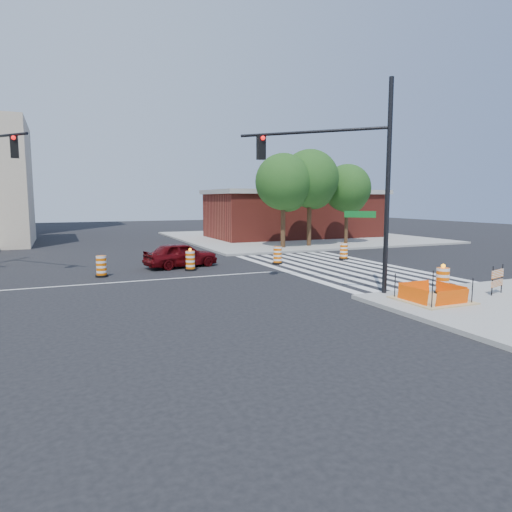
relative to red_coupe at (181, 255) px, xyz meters
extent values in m
plane|color=black|center=(-3.11, -3.47, -0.69)|extent=(120.00, 120.00, 0.00)
cube|color=gray|center=(14.89, 14.53, -0.62)|extent=(22.00, 22.00, 0.15)
cube|color=silver|center=(4.69, -3.47, -0.68)|extent=(0.45, 13.50, 0.01)
cube|color=silver|center=(5.59, -3.47, -0.68)|extent=(0.45, 13.50, 0.01)
cube|color=silver|center=(6.49, -3.47, -0.68)|extent=(0.45, 13.50, 0.01)
cube|color=silver|center=(7.39, -3.47, -0.68)|extent=(0.45, 13.50, 0.01)
cube|color=silver|center=(8.29, -3.47, -0.68)|extent=(0.45, 13.50, 0.01)
cube|color=silver|center=(9.19, -3.47, -0.68)|extent=(0.45, 13.50, 0.01)
cube|color=silver|center=(10.09, -3.47, -0.68)|extent=(0.45, 13.50, 0.01)
cube|color=silver|center=(10.99, -3.47, -0.68)|extent=(0.45, 13.50, 0.01)
cube|color=silver|center=(-3.11, -3.47, -0.69)|extent=(14.00, 0.12, 0.01)
cube|color=tan|center=(5.89, -12.47, -0.52)|extent=(2.20, 2.20, 0.05)
cube|color=#FF5005|center=(5.89, -13.37, -0.27)|extent=(1.44, 0.02, 0.55)
cube|color=#FF5005|center=(5.89, -11.57, -0.27)|extent=(1.44, 0.02, 0.55)
cube|color=#FF5005|center=(4.99, -12.47, -0.27)|extent=(0.02, 1.44, 0.55)
cube|color=#FF5005|center=(6.79, -12.47, -0.27)|extent=(0.02, 1.44, 0.55)
cylinder|color=black|center=(4.99, -13.37, -0.09)|extent=(0.04, 0.04, 0.90)
cylinder|color=black|center=(6.79, -13.37, -0.09)|extent=(0.04, 0.04, 0.90)
cylinder|color=black|center=(4.99, -11.57, -0.09)|extent=(0.04, 0.04, 0.90)
cylinder|color=black|center=(6.79, -11.57, -0.09)|extent=(0.04, 0.04, 0.90)
cube|color=maroon|center=(14.89, 14.53, 1.41)|extent=(16.00, 8.00, 4.20)
cube|color=gray|center=(14.89, 14.53, 3.71)|extent=(16.50, 8.50, 0.40)
imported|color=#50060A|center=(0.00, 0.00, 0.00)|extent=(4.31, 2.48, 1.38)
cylinder|color=black|center=(5.25, -10.67, 3.45)|extent=(0.18, 0.18, 7.99)
cylinder|color=black|center=(3.16, -8.52, 5.65)|extent=(4.27, 4.37, 0.12)
cube|color=black|center=(1.69, -7.02, 5.15)|extent=(0.32, 0.28, 1.00)
sphere|color=#FF0C0C|center=(1.69, -7.20, 5.50)|extent=(0.18, 0.18, 0.18)
cube|color=#0C591E|center=(4.55, -9.95, 2.45)|extent=(0.87, 0.89, 0.25)
cube|color=black|center=(-7.78, -0.65, 5.42)|extent=(0.33, 0.29, 1.05)
sphere|color=#FF0C0C|center=(-7.78, -0.83, 5.78)|extent=(0.19, 0.19, 0.19)
cylinder|color=black|center=(7.06, -11.78, -0.49)|extent=(0.59, 0.59, 0.10)
cylinder|color=#E45E04|center=(7.06, -11.78, 0.00)|extent=(0.47, 0.47, 0.94)
sphere|color=#FF990C|center=(7.06, -11.78, 0.54)|extent=(0.16, 0.16, 0.16)
cube|color=#E45E04|center=(9.00, -12.55, 0.24)|extent=(0.92, 0.32, 0.31)
cube|color=#E45E04|center=(9.00, -12.55, -0.12)|extent=(0.92, 0.32, 0.25)
cylinder|color=black|center=(8.59, -12.68, 0.02)|extent=(0.04, 0.04, 1.11)
cylinder|color=black|center=(9.41, -12.43, 0.02)|extent=(0.04, 0.04, 1.11)
cylinder|color=#382314|center=(9.28, 5.93, 1.54)|extent=(0.35, 0.35, 4.45)
sphere|color=#124116|center=(9.28, 5.93, 4.32)|extent=(4.18, 4.18, 4.18)
sphere|color=#124116|center=(9.82, 6.25, 3.63)|extent=(3.06, 3.06, 3.06)
sphere|color=#124116|center=(8.84, 5.71, 3.90)|extent=(2.78, 2.78, 2.78)
cylinder|color=#382314|center=(11.69, 6.22, 1.67)|extent=(0.34, 0.34, 4.71)
sphere|color=#124116|center=(11.69, 6.22, 4.61)|extent=(4.42, 4.42, 4.42)
sphere|color=#124116|center=(12.21, 6.53, 3.88)|extent=(3.24, 3.24, 3.24)
sphere|color=#124116|center=(11.26, 6.01, 4.17)|extent=(2.95, 2.95, 2.95)
cylinder|color=#382314|center=(15.51, 6.80, 1.37)|extent=(0.29, 0.29, 4.12)
sphere|color=#124116|center=(15.51, 6.80, 3.94)|extent=(3.86, 3.86, 3.86)
sphere|color=#124116|center=(15.96, 7.07, 3.30)|extent=(2.83, 2.83, 2.83)
sphere|color=#124116|center=(15.15, 6.62, 3.55)|extent=(2.57, 2.57, 2.57)
cylinder|color=black|center=(-4.31, -1.60, -0.64)|extent=(0.60, 0.60, 0.10)
cylinder|color=#E45E04|center=(-4.31, -1.60, -0.14)|extent=(0.48, 0.48, 0.95)
cylinder|color=black|center=(0.16, -1.35, -0.64)|extent=(0.60, 0.60, 0.10)
cylinder|color=#E45E04|center=(0.16, -1.35, -0.14)|extent=(0.48, 0.48, 0.95)
sphere|color=#FF990C|center=(0.16, -1.35, 0.41)|extent=(0.16, 0.16, 0.16)
cylinder|color=black|center=(5.41, -1.05, -0.64)|extent=(0.60, 0.60, 0.10)
cylinder|color=#E45E04|center=(5.41, -1.05, -0.14)|extent=(0.48, 0.48, 0.95)
cylinder|color=black|center=(10.08, -0.88, -0.64)|extent=(0.60, 0.60, 0.10)
cylinder|color=#E45E04|center=(10.08, -0.88, -0.14)|extent=(0.48, 0.48, 0.95)
camera|label=1|loc=(-6.10, -24.48, 3.02)|focal=32.00mm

